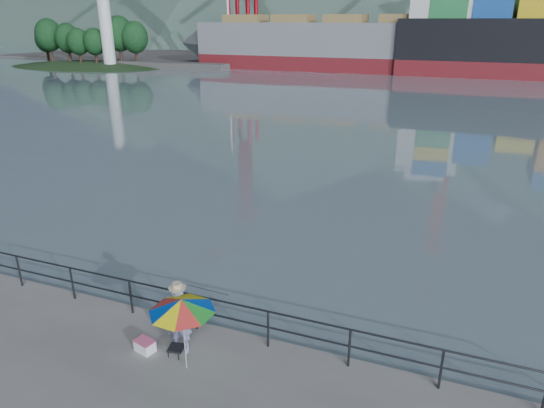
{
  "coord_description": "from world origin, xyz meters",
  "views": [
    {
      "loc": [
        6.67,
        -7.47,
        7.54
      ],
      "look_at": [
        1.43,
        6.0,
        2.0
      ],
      "focal_mm": 32.0,
      "sensor_mm": 36.0,
      "label": 1
    }
  ],
  "objects_px": {
    "cooler_bag": "(145,346)",
    "bulk_carrier": "(353,42)",
    "fisherman": "(180,320)",
    "beach_umbrella": "(182,306)"
  },
  "relations": [
    {
      "from": "cooler_bag",
      "to": "bulk_carrier",
      "type": "bearing_deg",
      "value": 113.83
    },
    {
      "from": "fisherman",
      "to": "beach_umbrella",
      "type": "distance_m",
      "value": 1.06
    },
    {
      "from": "fisherman",
      "to": "beach_umbrella",
      "type": "height_order",
      "value": "beach_umbrella"
    },
    {
      "from": "beach_umbrella",
      "to": "cooler_bag",
      "type": "xyz_separation_m",
      "value": [
        -1.25,
        0.17,
        -1.54
      ]
    },
    {
      "from": "beach_umbrella",
      "to": "cooler_bag",
      "type": "distance_m",
      "value": 1.99
    },
    {
      "from": "cooler_bag",
      "to": "fisherman",
      "type": "bearing_deg",
      "value": 38.6
    },
    {
      "from": "bulk_carrier",
      "to": "beach_umbrella",
      "type": "bearing_deg",
      "value": -80.5
    },
    {
      "from": "fisherman",
      "to": "bulk_carrier",
      "type": "relative_size",
      "value": 0.04
    },
    {
      "from": "bulk_carrier",
      "to": "cooler_bag",
      "type": "bearing_deg",
      "value": -81.45
    },
    {
      "from": "fisherman",
      "to": "beach_umbrella",
      "type": "relative_size",
      "value": 0.9
    }
  ]
}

